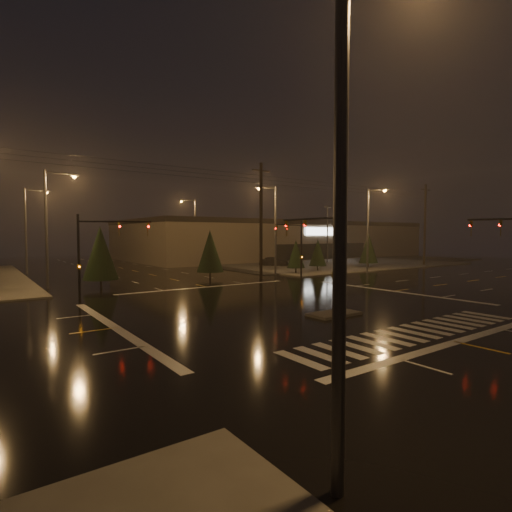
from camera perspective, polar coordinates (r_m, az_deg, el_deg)
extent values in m
plane|color=black|center=(26.12, 4.67, -6.99)|extent=(140.00, 140.00, 0.00)
cube|color=#413F3A|center=(68.24, 7.74, -0.78)|extent=(36.00, 36.00, 0.12)
cube|color=#413F3A|center=(23.24, 11.09, -8.10)|extent=(3.00, 1.60, 0.15)
cube|color=beige|center=(20.22, 21.58, -10.13)|extent=(15.00, 2.60, 0.01)
cube|color=beige|center=(19.24, 26.67, -10.91)|extent=(16.00, 0.50, 0.01)
cube|color=beige|center=(35.16, -6.98, -4.41)|extent=(16.00, 0.50, 0.01)
cube|color=black|center=(70.37, 11.83, -0.72)|extent=(50.00, 24.00, 0.08)
cube|color=#776A55|center=(83.51, 2.75, 2.29)|extent=(60.00, 28.00, 7.00)
cube|color=black|center=(83.53, 2.75, 4.56)|extent=(60.20, 28.20, 0.80)
cube|color=white|center=(72.94, 9.62, 3.49)|extent=(9.00, 0.20, 1.40)
cube|color=black|center=(73.03, 9.57, 0.66)|extent=(22.00, 0.15, 2.80)
cylinder|color=black|center=(22.86, 11.17, -0.89)|extent=(0.18, 0.18, 6.00)
cylinder|color=black|center=(24.43, 7.38, 5.26)|extent=(0.12, 4.50, 0.12)
imported|color=#594707|center=(25.95, 4.33, 5.03)|extent=(0.16, 0.20, 1.00)
cube|color=#594707|center=(22.92, 11.15, -2.63)|extent=(0.25, 0.18, 0.35)
cylinder|color=black|center=(40.57, 6.49, 0.82)|extent=(0.18, 0.18, 6.00)
cylinder|color=black|center=(38.36, 4.75, 4.44)|extent=(4.74, 1.82, 0.12)
imported|color=#594707|center=(36.43, 2.98, 4.45)|extent=(0.24, 0.22, 1.00)
cube|color=#594707|center=(40.60, 6.49, -0.16)|extent=(0.25, 0.18, 0.35)
cylinder|color=black|center=(30.82, -23.99, -0.10)|extent=(0.18, 0.18, 6.00)
cylinder|color=black|center=(30.52, -19.43, 4.66)|extent=(4.74, 1.82, 0.12)
imported|color=#594707|center=(30.45, -15.19, 4.63)|extent=(0.24, 0.22, 1.00)
cube|color=#594707|center=(30.86, -23.96, -1.40)|extent=(0.25, 0.18, 0.35)
cylinder|color=black|center=(28.62, 31.96, 4.50)|extent=(1.48, 3.80, 0.12)
imported|color=#594707|center=(28.76, 28.36, 4.48)|extent=(0.22, 0.24, 1.00)
cylinder|color=#38383A|center=(6.91, 11.96, 6.86)|extent=(0.24, 0.24, 10.00)
cylinder|color=#38383A|center=(38.02, -27.78, 3.37)|extent=(0.24, 0.24, 10.00)
cylinder|color=#38383A|center=(38.56, -26.16, 10.56)|extent=(2.40, 0.14, 0.14)
cube|color=#38383A|center=(38.74, -24.53, 10.48)|extent=(0.70, 0.30, 0.18)
sphere|color=orange|center=(38.73, -24.52, 10.29)|extent=(0.32, 0.32, 0.32)
cylinder|color=#38383A|center=(53.92, -30.05, 3.10)|extent=(0.24, 0.24, 10.00)
cylinder|color=#38383A|center=(54.30, -28.91, 8.20)|extent=(2.40, 0.14, 0.14)
cube|color=#38383A|center=(54.43, -27.74, 8.16)|extent=(0.70, 0.30, 0.18)
sphere|color=orange|center=(54.42, -27.74, 8.03)|extent=(0.32, 0.32, 0.32)
cylinder|color=#38383A|center=(45.40, 2.81, 3.59)|extent=(0.24, 0.24, 10.00)
cylinder|color=#38383A|center=(44.97, 1.60, 9.73)|extent=(2.40, 0.14, 0.14)
cube|color=#38383A|center=(44.32, 0.45, 9.77)|extent=(0.70, 0.30, 0.18)
sphere|color=orange|center=(44.30, 0.45, 9.60)|extent=(0.32, 0.32, 0.32)
cylinder|color=#38383A|center=(62.35, -8.65, 3.40)|extent=(0.24, 0.24, 10.00)
cylinder|color=#38383A|center=(62.05, -9.69, 7.83)|extent=(2.40, 0.14, 0.14)
cube|color=#38383A|center=(61.57, -10.62, 7.82)|extent=(0.70, 0.30, 0.18)
sphere|color=orange|center=(61.56, -10.62, 7.70)|extent=(0.32, 0.32, 0.32)
cylinder|color=#38383A|center=(49.59, 15.69, 3.44)|extent=(0.24, 0.24, 10.00)
cylinder|color=#38383A|center=(49.13, 16.87, 9.03)|extent=(0.14, 2.40, 0.14)
cube|color=#38383A|center=(48.46, 17.91, 9.04)|extent=(0.30, 0.70, 0.18)
sphere|color=orange|center=(48.45, 17.91, 8.89)|extent=(0.32, 0.32, 0.32)
cylinder|color=black|center=(41.71, 0.72, 5.02)|extent=(0.32, 0.32, 12.00)
cube|color=black|center=(42.22, 0.73, 12.10)|extent=(2.20, 0.12, 0.12)
cylinder|color=black|center=(64.14, 22.98, 4.08)|extent=(0.32, 0.32, 12.00)
cube|color=black|center=(64.47, 23.08, 8.70)|extent=(2.20, 0.12, 0.12)
cylinder|color=black|center=(47.02, 5.71, -2.11)|extent=(0.18, 0.18, 0.70)
cone|color=black|center=(46.88, 5.72, 0.30)|extent=(2.09, 2.09, 3.26)
cylinder|color=black|center=(50.36, 8.81, -1.79)|extent=(0.18, 0.18, 0.70)
cone|color=black|center=(50.23, 8.82, 0.52)|extent=(2.15, 2.15, 3.37)
cylinder|color=black|center=(57.03, 15.75, -1.31)|extent=(0.18, 0.18, 0.70)
cone|color=black|center=(56.90, 15.78, 1.06)|extent=(2.58, 2.58, 4.03)
cylinder|color=black|center=(37.02, -21.26, -3.68)|extent=(0.18, 0.18, 0.70)
cone|color=black|center=(36.82, -21.34, 0.43)|extent=(2.95, 2.95, 4.61)
cylinder|color=black|center=(41.99, -6.56, -2.73)|extent=(0.18, 0.18, 0.70)
cone|color=black|center=(41.81, -6.58, 0.72)|extent=(2.79, 2.79, 4.36)
imported|color=black|center=(57.86, 2.57, -0.77)|extent=(3.82, 4.45, 1.44)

